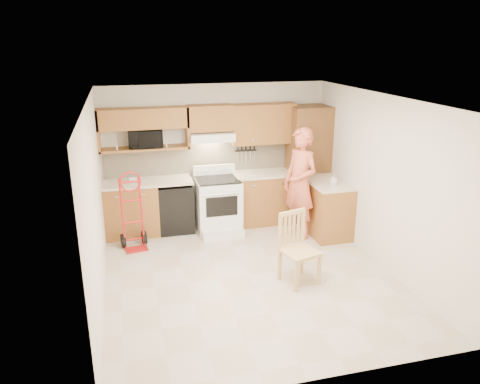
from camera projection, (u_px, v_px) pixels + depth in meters
name	position (u px, v px, depth m)	size (l,w,h in m)	color
floor	(249.00, 276.00, 6.70)	(4.00, 4.50, 0.02)	beige
ceiling	(250.00, 98.00, 5.91)	(4.00, 4.50, 0.02)	white
wall_back	(216.00, 154.00, 8.38)	(4.00, 0.02, 2.50)	silver
wall_front	(316.00, 269.00, 4.23)	(4.00, 0.02, 2.50)	silver
wall_left	(94.00, 205.00, 5.83)	(0.02, 4.50, 2.50)	silver
wall_right	(382.00, 182.00, 6.78)	(0.02, 4.50, 2.50)	silver
backsplash	(216.00, 157.00, 8.37)	(3.92, 0.03, 0.55)	beige
lower_cab_left	(131.00, 209.00, 7.98)	(0.90, 0.60, 0.90)	brown
dishwasher	(175.00, 207.00, 8.17)	(0.60, 0.60, 0.85)	black
lower_cab_right	(264.00, 198.00, 8.54)	(1.14, 0.60, 0.90)	brown
countertop_left	(147.00, 182.00, 7.90)	(1.50, 0.63, 0.04)	beige
countertop_right	(265.00, 173.00, 8.40)	(1.14, 0.63, 0.04)	beige
cab_return_right	(326.00, 209.00, 8.02)	(0.60, 1.00, 0.90)	brown
countertop_return	(328.00, 183.00, 7.87)	(0.63, 1.00, 0.04)	beige
pantry_tall	(307.00, 164.00, 8.55)	(0.70, 0.60, 2.10)	brown
upper_cab_left	(143.00, 118.00, 7.70)	(1.50, 0.33, 0.34)	brown
upper_shelf_mw	(145.00, 148.00, 7.86)	(1.50, 0.33, 0.04)	brown
upper_cab_center	(210.00, 118.00, 7.98)	(0.76, 0.33, 0.44)	brown
upper_cab_right	(263.00, 124.00, 8.25)	(1.14, 0.33, 0.70)	brown
range_hood	(211.00, 136.00, 8.01)	(0.76, 0.46, 0.14)	white
knife_strip	(246.00, 154.00, 8.47)	(0.40, 0.05, 0.29)	black
microwave	(145.00, 138.00, 7.81)	(0.56, 0.38, 0.31)	black
range	(219.00, 201.00, 8.08)	(0.75, 0.99, 1.11)	white
person	(300.00, 184.00, 7.74)	(0.69, 0.45, 1.88)	#D56246
hand_truck	(133.00, 214.00, 7.39)	(0.46, 0.42, 1.16)	red
dining_chair	(300.00, 249.00, 6.35)	(0.45, 0.49, 1.00)	#DFB562
soap_bottle	(333.00, 180.00, 7.65)	(0.08, 0.08, 0.18)	white
bowl	(135.00, 180.00, 7.84)	(0.20, 0.20, 0.05)	white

